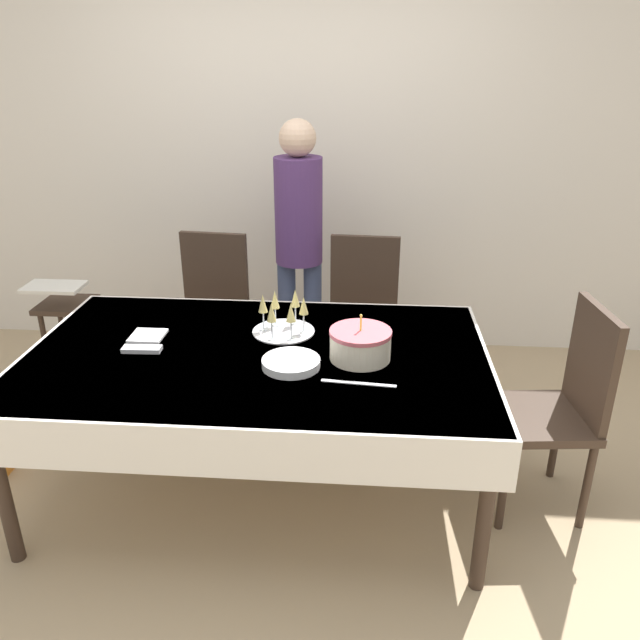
# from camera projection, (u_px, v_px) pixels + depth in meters

# --- Properties ---
(ground_plane) EXTENTS (12.00, 12.00, 0.00)m
(ground_plane) POSITION_uv_depth(u_px,v_px,m) (263.00, 486.00, 3.02)
(ground_plane) COLOR tan
(wall_back) EXTENTS (8.00, 0.05, 2.70)m
(wall_back) POSITION_uv_depth(u_px,v_px,m) (298.00, 150.00, 4.06)
(wall_back) COLOR silver
(wall_back) RESTS_ON ground_plane
(dining_table) EXTENTS (2.03, 1.23, 0.73)m
(dining_table) POSITION_uv_depth(u_px,v_px,m) (258.00, 372.00, 2.77)
(dining_table) COLOR silver
(dining_table) RESTS_ON ground_plane
(dining_chair_far_left) EXTENTS (0.46, 0.46, 0.97)m
(dining_chair_far_left) POSITION_uv_depth(u_px,v_px,m) (211.00, 309.00, 3.69)
(dining_chair_far_left) COLOR #38281E
(dining_chair_far_left) RESTS_ON ground_plane
(dining_chair_far_right) EXTENTS (0.44, 0.44, 0.97)m
(dining_chair_far_right) POSITION_uv_depth(u_px,v_px,m) (362.00, 313.00, 3.63)
(dining_chair_far_right) COLOR #38281E
(dining_chair_far_right) RESTS_ON ground_plane
(dining_chair_right_end) EXTENTS (0.46, 0.46, 0.97)m
(dining_chair_right_end) POSITION_uv_depth(u_px,v_px,m) (560.00, 401.00, 2.72)
(dining_chair_right_end) COLOR #38281E
(dining_chair_right_end) RESTS_ON ground_plane
(birthday_cake) EXTENTS (0.27, 0.27, 0.21)m
(birthday_cake) POSITION_uv_depth(u_px,v_px,m) (360.00, 344.00, 2.65)
(birthday_cake) COLOR beige
(birthday_cake) RESTS_ON dining_table
(champagne_tray) EXTENTS (0.29, 0.29, 0.18)m
(champagne_tray) POSITION_uv_depth(u_px,v_px,m) (283.00, 315.00, 2.89)
(champagne_tray) COLOR silver
(champagne_tray) RESTS_ON dining_table
(plate_stack_main) EXTENTS (0.25, 0.25, 0.03)m
(plate_stack_main) POSITION_uv_depth(u_px,v_px,m) (291.00, 363.00, 2.60)
(plate_stack_main) COLOR white
(plate_stack_main) RESTS_ON dining_table
(cake_knife) EXTENTS (0.30, 0.05, 0.00)m
(cake_knife) POSITION_uv_depth(u_px,v_px,m) (359.00, 383.00, 2.47)
(cake_knife) COLOR silver
(cake_knife) RESTS_ON dining_table
(fork_pile) EXTENTS (0.17, 0.07, 0.02)m
(fork_pile) POSITION_uv_depth(u_px,v_px,m) (142.00, 349.00, 2.74)
(fork_pile) COLOR silver
(fork_pile) RESTS_ON dining_table
(napkin_pile) EXTENTS (0.15, 0.15, 0.01)m
(napkin_pile) POSITION_uv_depth(u_px,v_px,m) (148.00, 336.00, 2.87)
(napkin_pile) COLOR white
(napkin_pile) RESTS_ON dining_table
(person_standing) EXTENTS (0.28, 0.28, 1.60)m
(person_standing) POSITION_uv_depth(u_px,v_px,m) (299.00, 231.00, 3.67)
(person_standing) COLOR #3F4C72
(person_standing) RESTS_ON ground_plane
(high_chair) EXTENTS (0.33, 0.35, 0.71)m
(high_chair) POSITION_uv_depth(u_px,v_px,m) (66.00, 316.00, 3.72)
(high_chair) COLOR #38281E
(high_chair) RESTS_ON ground_plane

